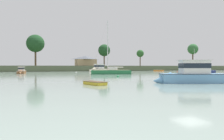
% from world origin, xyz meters
% --- Properties ---
extents(ground_plane, '(477.31, 477.31, 0.00)m').
position_xyz_m(ground_plane, '(0.00, 0.00, 0.00)').
color(ground_plane, gray).
extents(far_shore_bank, '(214.79, 56.96, 2.18)m').
position_xyz_m(far_shore_bank, '(0.00, 95.11, 1.09)').
color(far_shore_bank, '#4C563D').
rests_on(far_shore_bank, ground).
extents(dinghy_orange, '(3.39, 4.26, 0.68)m').
position_xyz_m(dinghy_orange, '(35.27, 57.12, 0.17)').
color(dinghy_orange, orange).
rests_on(dinghy_orange, ground).
extents(cruiser_wood, '(2.22, 6.62, 3.34)m').
position_xyz_m(cruiser_wood, '(-14.38, 46.14, 0.40)').
color(cruiser_wood, brown).
rests_on(cruiser_wood, ground).
extents(sailboat_green, '(9.96, 5.04, 13.66)m').
position_xyz_m(sailboat_green, '(6.16, 34.05, 0.29)').
color(sailboat_green, '#236B3D').
rests_on(sailboat_green, ground).
extents(cruiser_skyblue, '(8.70, 4.90, 4.75)m').
position_xyz_m(cruiser_skyblue, '(5.04, 6.04, 0.66)').
color(cruiser_skyblue, '#669ECC').
rests_on(cruiser_skyblue, ground).
extents(cruiser_navy, '(8.45, 4.66, 3.73)m').
position_xyz_m(cruiser_navy, '(33.21, 31.84, 0.43)').
color(cruiser_navy, navy).
rests_on(cruiser_navy, ground).
extents(dinghy_yellow, '(2.04, 3.21, 0.49)m').
position_xyz_m(dinghy_yellow, '(-5.71, 7.56, 0.12)').
color(dinghy_yellow, gold).
rests_on(dinghy_yellow, ground).
extents(cruiser_cream, '(9.64, 6.47, 4.89)m').
position_xyz_m(cruiser_cream, '(10.00, 56.52, 0.62)').
color(cruiser_cream, beige).
rests_on(cruiser_cream, ground).
extents(cruiser_black, '(2.35, 6.72, 3.07)m').
position_xyz_m(cruiser_black, '(21.48, 23.87, 0.38)').
color(cruiser_black, black).
rests_on(cruiser_black, ground).
extents(mooring_buoy_white, '(0.32, 0.32, 0.37)m').
position_xyz_m(mooring_buoy_white, '(1.31, 52.58, 0.06)').
color(mooring_buoy_white, white).
rests_on(mooring_buoy_white, ground).
extents(mooring_buoy_green, '(0.44, 0.44, 0.49)m').
position_xyz_m(mooring_buoy_green, '(2.76, 21.57, 0.08)').
color(mooring_buoy_green, '#1E8C47').
rests_on(mooring_buoy_green, ground).
extents(mooring_buoy_red, '(0.34, 0.34, 0.39)m').
position_xyz_m(mooring_buoy_red, '(37.40, 48.57, 0.06)').
color(mooring_buoy_red, red).
rests_on(mooring_buoy_red, ground).
extents(shore_tree_far_right, '(5.98, 5.98, 12.74)m').
position_xyz_m(shore_tree_far_right, '(75.35, 82.35, 11.83)').
color(shore_tree_far_right, brown).
rests_on(shore_tree_far_right, far_shore_bank).
extents(shore_tree_right_mid, '(8.21, 8.21, 14.53)m').
position_xyz_m(shore_tree_right_mid, '(-10.17, 90.27, 12.55)').
color(shore_tree_right_mid, brown).
rests_on(shore_tree_right_mid, far_shore_bank).
extents(shore_tree_inland_c, '(3.84, 3.84, 8.41)m').
position_xyz_m(shore_tree_inland_c, '(41.45, 83.51, 8.58)').
color(shore_tree_inland_c, brown).
rests_on(shore_tree_inland_c, far_shore_bank).
extents(shore_tree_center, '(5.85, 5.85, 10.51)m').
position_xyz_m(shore_tree_center, '(21.31, 83.18, 9.72)').
color(shore_tree_center, brown).
rests_on(shore_tree_center, far_shore_bank).
extents(cottage_hillside, '(11.93, 8.96, 5.74)m').
position_xyz_m(cottage_hillside, '(17.19, 104.16, 5.16)').
color(cottage_hillside, tan).
rests_on(cottage_hillside, far_shore_bank).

